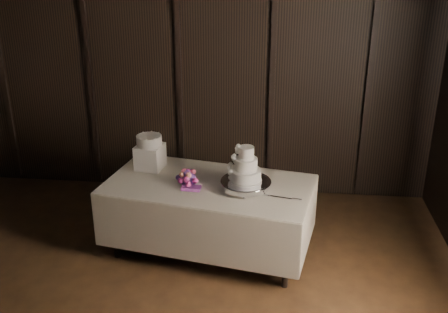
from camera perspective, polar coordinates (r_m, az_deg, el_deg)
room at (r=3.14m, az=-17.01°, el=-6.04°), size 6.08×7.08×3.08m
display_table at (r=5.25m, az=-1.64°, el=-6.33°), size 2.15×1.38×0.76m
cake_stand at (r=4.95m, az=2.38°, el=-3.15°), size 0.56×0.56×0.09m
wedding_cake at (r=4.86m, az=2.10°, el=-1.28°), size 0.32×0.29×0.35m
bouquet at (r=5.07m, az=-3.94°, el=-2.33°), size 0.31×0.41×0.19m
box_pedestal at (r=5.44m, az=-8.05°, el=-0.01°), size 0.30×0.30×0.25m
small_cake at (r=5.37m, az=-8.15°, el=1.73°), size 0.31×0.31×0.10m
cake_knife at (r=4.84m, az=5.77°, el=-4.39°), size 0.37×0.10×0.01m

